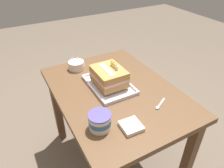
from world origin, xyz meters
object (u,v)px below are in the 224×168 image
at_px(foil_tray, 109,85).
at_px(bowl_stack, 76,65).
at_px(napkin_pile, 131,126).
at_px(serving_spoon_near_tray, 159,106).
at_px(birthday_cake, 109,76).
at_px(ice_cream_tub, 100,121).

xyz_separation_m(foil_tray, bowl_stack, (-0.33, -0.11, 0.02)).
bearing_deg(napkin_pile, serving_spoon_near_tray, 105.21).
relative_size(foil_tray, bowl_stack, 2.97).
height_order(foil_tray, birthday_cake, birthday_cake).
distance_m(foil_tray, ice_cream_tub, 0.39).
relative_size(birthday_cake, napkin_pile, 2.00).
height_order(bowl_stack, serving_spoon_near_tray, bowl_stack).
relative_size(birthday_cake, ice_cream_tub, 1.86).
relative_size(foil_tray, serving_spoon_near_tray, 3.11).
xyz_separation_m(foil_tray, napkin_pile, (0.40, -0.08, 0.00)).
bearing_deg(napkin_pile, bowl_stack, -177.66).
bearing_deg(serving_spoon_near_tray, napkin_pile, -74.79).
bearing_deg(serving_spoon_near_tray, bowl_stack, -157.99).
relative_size(bowl_stack, ice_cream_tub, 1.01).
bearing_deg(birthday_cake, napkin_pile, -11.50).
height_order(serving_spoon_near_tray, napkin_pile, napkin_pile).
distance_m(ice_cream_tub, serving_spoon_near_tray, 0.38).
relative_size(bowl_stack, napkin_pile, 1.09).
bearing_deg(bowl_stack, napkin_pile, 2.34).
distance_m(foil_tray, napkin_pile, 0.41).
xyz_separation_m(birthday_cake, ice_cream_tub, (0.32, -0.22, -0.03)).
bearing_deg(ice_cream_tub, bowl_stack, 170.04).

